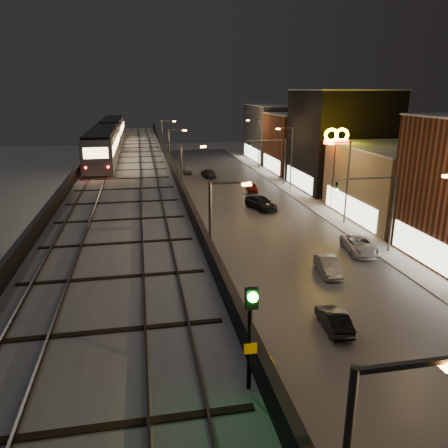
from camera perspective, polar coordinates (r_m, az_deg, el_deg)
road_surface at (r=50.18m, az=3.57°, el=0.81°), size 17.00×120.00×0.06m
sidewalk_right at (r=53.46m, az=14.02°, el=1.39°), size 4.00×120.00×0.14m
under_viaduct_pavement at (r=48.74m, az=-12.00°, el=-0.04°), size 11.00×120.00×0.06m
elevated_viaduct at (r=44.33m, az=-12.50°, el=5.68°), size 9.00×100.00×6.30m
viaduct_trackbed at (r=44.31m, az=-12.57°, el=6.69°), size 8.40×100.00×0.32m
viaduct_parapet_streetside at (r=44.33m, az=-6.93°, el=7.59°), size 0.30×100.00×1.10m
viaduct_parapet_far at (r=44.62m, az=-18.22°, el=6.92°), size 0.30×100.00×1.10m
building_c at (r=53.09m, az=22.08°, el=4.99°), size 12.20×15.20×8.16m
building_d at (r=66.48m, az=14.98°, el=10.50°), size 12.20×13.20×14.16m
building_e at (r=79.49m, az=10.53°, el=10.34°), size 12.20×12.20×10.16m
building_f at (r=92.56m, az=7.40°, el=11.72°), size 12.20×16.20×11.16m
streetlight_left_1 at (r=26.51m, az=-1.20°, el=-2.45°), size 2.57×0.28×9.00m
streetlight_left_2 at (r=43.74m, az=-5.16°, el=5.36°), size 2.57×0.28×9.00m
streetlight_right_2 at (r=48.47m, az=15.57°, el=5.96°), size 2.56×0.28×9.00m
streetlight_left_3 at (r=61.42m, az=-6.88°, el=8.71°), size 2.57×0.28×9.00m
streetlight_right_3 at (r=64.87m, az=8.60°, el=9.09°), size 2.56×0.28×9.00m
streetlight_left_4 at (r=79.24m, az=-7.85°, el=10.56°), size 2.57×0.28×9.00m
streetlight_right_4 at (r=81.94m, az=4.43°, el=10.88°), size 2.56×0.28×9.00m
traffic_light_rig_a at (r=40.49m, az=19.86°, el=2.36°), size 6.10×0.34×7.00m
traffic_light_rig_b at (r=67.51m, az=7.01°, el=8.83°), size 6.10×0.34×7.00m
subway_train at (r=58.62m, az=-14.85°, el=10.94°), size 2.91×35.90×3.48m
rail_signal at (r=11.05m, az=3.53°, el=-12.33°), size 0.34×0.42×2.93m
car_taxi at (r=24.70m, az=3.03°, el=-15.70°), size 2.28×4.52×1.48m
car_near_white at (r=28.13m, az=14.15°, el=-12.12°), size 1.60×3.85×1.24m
car_mid_dark at (r=73.74m, az=-2.03°, el=6.64°), size 2.20×4.75×1.34m
car_far_white at (r=77.37m, az=-4.82°, el=7.06°), size 1.73×3.80×1.27m
car_onc_silver at (r=35.80m, az=13.43°, el=-5.44°), size 1.90×4.15×1.32m
car_onc_dark at (r=41.08m, az=17.29°, el=-2.73°), size 2.99×5.31×1.40m
car_onc_white at (r=53.74m, az=4.80°, el=2.71°), size 3.62×5.69×1.54m
car_onc_red at (r=63.26m, az=3.67°, el=4.81°), size 1.96×3.89×1.27m
sign_mcdonalds at (r=53.63m, az=14.41°, el=10.06°), size 2.93×0.74×9.85m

